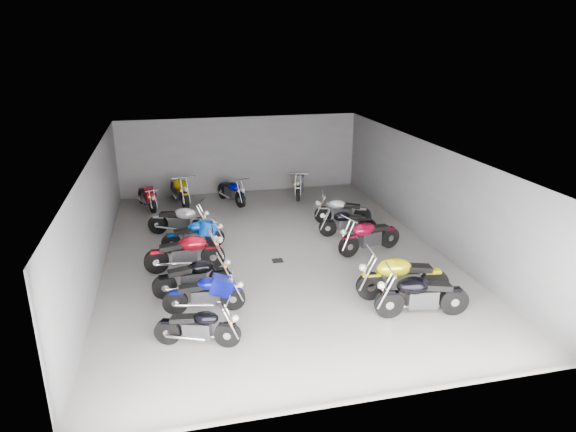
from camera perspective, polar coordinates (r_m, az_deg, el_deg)
The scene contains 21 objects.
ground at distance 15.77m, azimuth -1.55°, elevation -4.27°, with size 14.00×14.00×0.00m, color gray.
wall_back at distance 21.88m, azimuth -5.33°, elevation 6.76°, with size 10.00×0.10×3.20m, color slate.
wall_left at distance 15.08m, azimuth -20.55°, elevation -0.14°, with size 0.10×14.00×3.20m, color slate.
wall_right at distance 16.88m, azimuth 15.28°, elevation 2.41°, with size 0.10×14.00×3.20m, color slate.
ceiling at distance 14.79m, azimuth -1.66°, elevation 7.26°, with size 10.00×14.00×0.04m, color black.
drain_grate at distance 15.32m, azimuth -1.17°, elevation -4.97°, with size 0.32×0.32×0.01m, color black.
motorcycle_left_a at distance 11.34m, azimuth -9.93°, elevation -12.01°, with size 1.83×0.71×0.83m.
motorcycle_left_b at distance 12.58m, azimuth -9.20°, elevation -8.52°, with size 1.98×0.44×0.87m.
motorcycle_left_c at distance 13.43m, azimuth -10.42°, elevation -6.63°, with size 2.07×0.45×0.91m.
motorcycle_left_d at distance 14.79m, azimuth -11.30°, elevation -4.01°, with size 2.27×0.44×1.00m.
motorcycle_left_e at distance 16.23m, azimuth -10.40°, elevation -2.09°, with size 1.97×0.46×0.87m.
motorcycle_left_f at distance 17.49m, azimuth -11.93°, elevation -0.46°, with size 2.07×0.92×0.95m.
motorcycle_right_a at distance 12.61m, azimuth 14.56°, elevation -8.50°, with size 2.27×0.54×1.00m.
motorcycle_right_b at distance 13.33m, azimuth 12.53°, elevation -6.62°, with size 2.40×0.54×1.05m.
motorcycle_right_d at distance 15.91m, azimuth 8.99°, elevation -2.21°, with size 2.18×0.72×0.98m.
motorcycle_right_e at distance 17.13m, azimuth 6.61°, elevation -0.77°, with size 1.93×0.56×0.86m.
motorcycle_right_f at distance 18.27m, azimuth 6.02°, elevation 0.59°, with size 1.96×0.74×0.89m.
motorcycle_back_a at distance 20.56m, azimuth -15.39°, elevation 2.07°, with size 0.74×1.88×0.86m.
motorcycle_back_b at distance 20.77m, azimuth -11.95°, elevation 2.81°, with size 0.70×2.35×1.04m.
motorcycle_back_c at distance 20.58m, azimuth -6.28°, elevation 2.75°, with size 0.91×1.95×0.90m.
motorcycle_back_e at distance 21.39m, azimuth 1.29°, elevation 3.54°, with size 0.81×2.05×0.93m.
Camera 1 is at (-2.88, -14.18, 6.27)m, focal length 32.00 mm.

